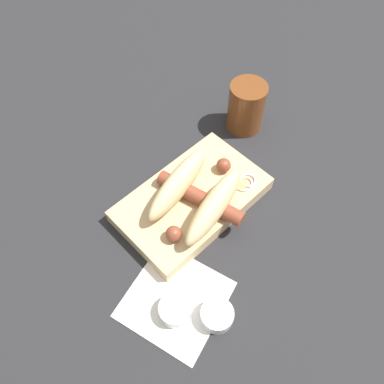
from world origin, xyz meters
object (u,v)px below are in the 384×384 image
Objects in this scene: sausage at (200,198)px; food_tray at (192,200)px; bread_roll at (197,193)px; condiment_cup_near at (175,310)px; condiment_cup_far at (217,316)px; drink_glass at (246,107)px.

food_tray is at bearing -88.43° from sausage.
bread_roll is 0.19m from condiment_cup_near.
condiment_cup_far is at bearing 52.84° from sausage.
bread_roll is 0.23m from drink_glass.
sausage is 0.23m from drink_glass.
drink_glass is (-0.33, -0.24, 0.04)m from condiment_cup_far.
bread_roll is at bearing -125.39° from condiment_cup_far.
bread_roll reaches higher than condiment_cup_far.
condiment_cup_far is 0.41m from drink_glass.
condiment_cup_near is 0.42m from drink_glass.
drink_glass reaches higher than food_tray.
condiment_cup_near is 0.06m from condiment_cup_far.
condiment_cup_far is 0.48× the size of drink_glass.
drink_glass is (-0.21, -0.07, 0.04)m from food_tray.
drink_glass is (-0.21, -0.08, 0.01)m from sausage.
bread_roll is at bearing -40.00° from sausage.
condiment_cup_near is at bearing 27.01° from drink_glass.
bread_roll reaches higher than food_tray.
sausage is 3.70× the size of condiment_cup_far.
sausage is at bearing 21.64° from drink_glass.
bread_roll is 1.03× the size of sausage.
bread_roll reaches higher than sausage.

